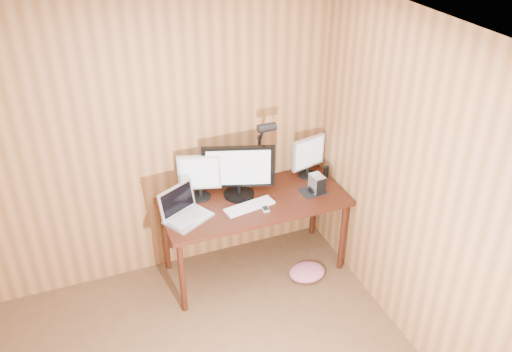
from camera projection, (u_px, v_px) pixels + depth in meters
room_shell at (201, 317)px, 2.80m from camera, size 4.00×4.00×4.00m
desk at (251, 207)px, 4.77m from camera, size 1.60×0.70×0.75m
monitor_center at (239, 171)px, 4.59m from camera, size 0.60×0.27×0.48m
monitor_left at (199, 176)px, 4.58m from camera, size 0.36×0.17×0.41m
monitor_right at (308, 156)px, 4.90m from camera, size 0.34×0.16×0.39m
laptop at (184, 211)px, 4.40m from camera, size 0.45×0.42×0.26m
keyboard at (250, 206)px, 4.56m from camera, size 0.45×0.20×0.02m
mousepad at (313, 191)px, 4.77m from camera, size 0.23×0.19×0.00m
mouse at (313, 189)px, 4.76m from camera, size 0.08×0.12×0.04m
hard_drive at (317, 184)px, 4.74m from camera, size 0.11×0.15×0.16m
phone at (265, 209)px, 4.53m from camera, size 0.06×0.11×0.01m
speaker at (326, 172)px, 4.96m from camera, size 0.05×0.05×0.11m
desk_lamp at (263, 143)px, 4.65m from camera, size 0.16×0.22×0.68m
fabric_pile at (307, 272)px, 4.90m from camera, size 0.39×0.34×0.11m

